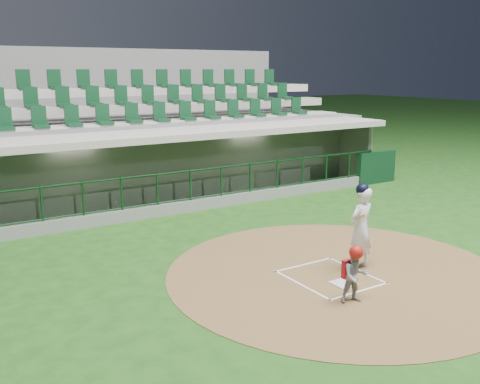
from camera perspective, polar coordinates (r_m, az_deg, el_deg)
The scene contains 8 objects.
ground at distance 11.51m, azimuth 8.56°, elevation -8.58°, with size 120.00×120.00×0.00m, color #1A4513.
dirt_circle at distance 11.56m, azimuth 10.35°, elevation -8.52°, with size 7.20×7.20×0.01m, color brown.
home_plate at distance 11.03m, azimuth 10.97°, elevation -9.54°, with size 0.43×0.43×0.02m, color silver.
batter_box_chalk at distance 11.30m, azimuth 9.57°, elevation -8.95°, with size 1.55×1.80×0.01m.
dugout_structure at distance 17.72m, azimuth -7.66°, elevation 2.32°, with size 16.40×3.70×3.00m.
seating_deck at distance 20.42m, azimuth -11.73°, elevation 4.89°, with size 17.00×6.72×5.15m.
batter at distance 11.64m, azimuth 12.76°, elevation -3.60°, with size 0.89×0.90×1.87m.
catcher at distance 10.07m, azimuth 12.15°, elevation -8.52°, with size 0.59×0.52×1.09m.
Camera 1 is at (-7.09, -8.04, 4.20)m, focal length 40.00 mm.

